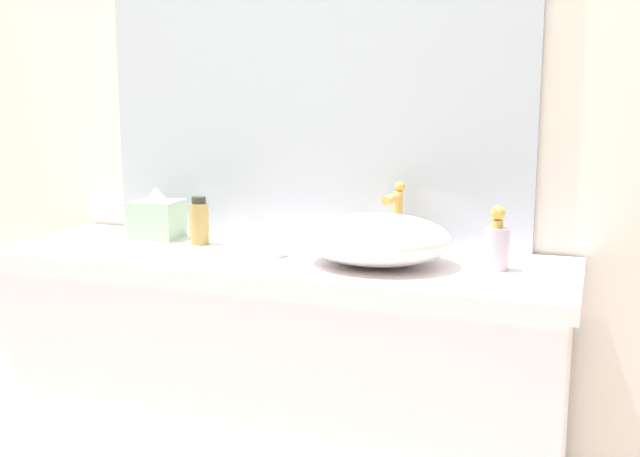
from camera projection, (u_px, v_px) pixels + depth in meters
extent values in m
cube|color=silver|center=(275.00, 102.00, 2.10)|extent=(6.00, 0.06, 2.60)
cube|color=white|center=(273.00, 426.00, 1.93)|extent=(1.49, 0.46, 0.87)
cube|color=silver|center=(271.00, 262.00, 1.86)|extent=(1.53, 0.50, 0.04)
cube|color=#B2BCC6|center=(307.00, 22.00, 1.99)|extent=(1.27, 0.01, 1.23)
ellipsoid|color=silver|center=(377.00, 239.00, 1.73)|extent=(0.36, 0.33, 0.12)
cylinder|color=gold|center=(398.00, 221.00, 1.90)|extent=(0.03, 0.03, 0.16)
cylinder|color=gold|center=(392.00, 198.00, 1.83)|extent=(0.02, 0.12, 0.02)
sphere|color=gold|center=(400.00, 187.00, 1.90)|extent=(0.03, 0.03, 0.03)
cylinder|color=silver|center=(497.00, 249.00, 1.67)|extent=(0.06, 0.06, 0.10)
cylinder|color=gold|center=(498.00, 224.00, 1.66)|extent=(0.03, 0.03, 0.02)
sphere|color=gold|center=(498.00, 213.00, 1.65)|extent=(0.03, 0.03, 0.03)
cylinder|color=gold|center=(497.00, 214.00, 1.64)|extent=(0.02, 0.02, 0.02)
cylinder|color=tan|center=(199.00, 224.00, 1.99)|extent=(0.05, 0.05, 0.11)
cylinder|color=#313327|center=(199.00, 200.00, 1.98)|extent=(0.04, 0.04, 0.02)
cube|color=#AAD3B0|center=(157.00, 219.00, 2.09)|extent=(0.15, 0.15, 0.11)
cone|color=white|center=(156.00, 195.00, 2.07)|extent=(0.07, 0.07, 0.04)
cylinder|color=silver|center=(277.00, 248.00, 1.83)|extent=(0.05, 0.05, 0.05)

